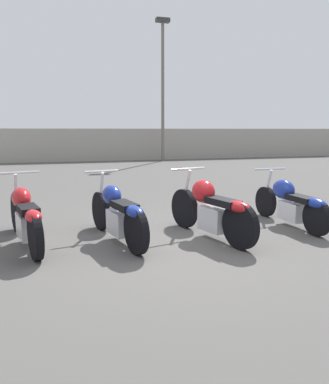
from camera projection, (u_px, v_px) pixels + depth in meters
The scene contains 7 objects.
ground_plane at pixel (179, 244), 5.42m from camera, with size 60.00×60.00×0.00m, color #514F4C.
fence_back at pixel (87, 145), 19.66m from camera, with size 40.00×0.04×1.71m.
light_pole_left at pixel (163, 78), 19.29m from camera, with size 0.70×0.35×7.20m.
motorcycle_slot_0 at pixel (25, 216), 5.34m from camera, with size 0.83×2.14×0.99m.
motorcycle_slot_1 at pixel (118, 214), 5.50m from camera, with size 0.68×2.03×1.00m.
motorcycle_slot_2 at pixel (211, 209), 5.68m from camera, with size 0.78×1.99×1.02m.
motorcycle_slot_3 at pixel (290, 202), 6.42m from camera, with size 0.64×1.99×0.94m.
Camera 1 is at (-1.68, -4.95, 1.63)m, focal length 35.00 mm.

